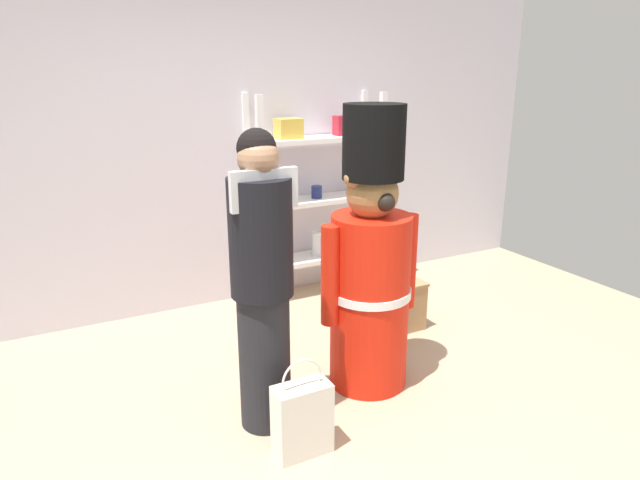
{
  "coord_description": "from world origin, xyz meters",
  "views": [
    {
      "loc": [
        -1.33,
        -2.18,
        1.89
      ],
      "look_at": [
        0.03,
        0.41,
        1.0
      ],
      "focal_mm": 31.46,
      "sensor_mm": 36.0,
      "label": 1
    }
  ],
  "objects": [
    {
      "name": "person_shopper",
      "position": [
        -0.33,
        0.36,
        0.85
      ],
      "size": [
        0.34,
        0.33,
        1.63
      ],
      "color": "black",
      "rests_on": "ground_plane"
    },
    {
      "name": "teddy_bear_guard",
      "position": [
        0.4,
        0.46,
        0.75
      ],
      "size": [
        0.66,
        0.5,
        1.72
      ],
      "color": "red",
      "rests_on": "ground_plane"
    },
    {
      "name": "back_wall",
      "position": [
        0.0,
        2.2,
        1.3
      ],
      "size": [
        6.4,
        0.12,
        2.6
      ],
      "primitive_type": "cube",
      "color": "silver",
      "rests_on": "ground_plane"
    },
    {
      "name": "shopping_bag",
      "position": [
        -0.27,
        0.03,
        0.2
      ],
      "size": [
        0.29,
        0.15,
        0.53
      ],
      "color": "silver",
      "rests_on": "ground_plane"
    },
    {
      "name": "merchandise_shelf",
      "position": [
        0.81,
        1.98,
        0.89
      ],
      "size": [
        1.16,
        0.35,
        1.72
      ],
      "color": "white",
      "rests_on": "ground_plane"
    },
    {
      "name": "ground_plane",
      "position": [
        0.0,
        0.0,
        0.0
      ],
      "size": [
        6.4,
        6.4,
        0.0
      ],
      "primitive_type": "plane",
      "color": "tan"
    },
    {
      "name": "display_crate",
      "position": [
        0.97,
        1.03,
        0.19
      ],
      "size": [
        0.45,
        0.32,
        0.37
      ],
      "color": "#9E7A51",
      "rests_on": "ground_plane"
    }
  ]
}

